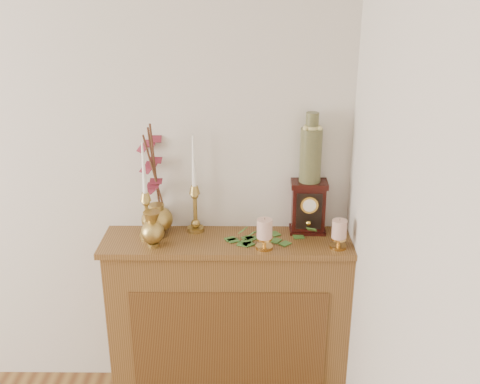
{
  "coord_description": "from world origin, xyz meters",
  "views": [
    {
      "loc": [
        1.48,
        -0.37,
        2.14
      ],
      "look_at": [
        1.46,
        2.05,
        1.2
      ],
      "focal_mm": 42.0,
      "sensor_mm": 36.0,
      "label": 1
    }
  ],
  "objects_px": {
    "bud_vase": "(152,230)",
    "ginger_jar": "(153,182)",
    "candlestick_center": "(195,201)",
    "ceramic_vase": "(311,151)",
    "candlestick_left": "(146,208)",
    "mantel_clock": "(308,207)"
  },
  "relations": [
    {
      "from": "ginger_jar",
      "to": "ceramic_vase",
      "type": "distance_m",
      "value": 0.78
    },
    {
      "from": "ginger_jar",
      "to": "mantel_clock",
      "type": "relative_size",
      "value": 2.15
    },
    {
      "from": "bud_vase",
      "to": "mantel_clock",
      "type": "bearing_deg",
      "value": 13.41
    },
    {
      "from": "bud_vase",
      "to": "candlestick_center",
      "type": "bearing_deg",
      "value": 43.24
    },
    {
      "from": "candlestick_left",
      "to": "ginger_jar",
      "type": "height_order",
      "value": "ginger_jar"
    },
    {
      "from": "ginger_jar",
      "to": "mantel_clock",
      "type": "height_order",
      "value": "ginger_jar"
    },
    {
      "from": "candlestick_left",
      "to": "candlestick_center",
      "type": "bearing_deg",
      "value": 21.3
    },
    {
      "from": "candlestick_center",
      "to": "ceramic_vase",
      "type": "distance_m",
      "value": 0.62
    },
    {
      "from": "candlestick_left",
      "to": "bud_vase",
      "type": "height_order",
      "value": "candlestick_left"
    },
    {
      "from": "candlestick_center",
      "to": "mantel_clock",
      "type": "bearing_deg",
      "value": 0.28
    },
    {
      "from": "candlestick_left",
      "to": "ginger_jar",
      "type": "bearing_deg",
      "value": 76.87
    },
    {
      "from": "candlestick_center",
      "to": "ceramic_vase",
      "type": "xyz_separation_m",
      "value": [
        0.56,
        0.01,
        0.26
      ]
    },
    {
      "from": "bud_vase",
      "to": "ginger_jar",
      "type": "relative_size",
      "value": 0.31
    },
    {
      "from": "candlestick_center",
      "to": "mantel_clock",
      "type": "xyz_separation_m",
      "value": [
        0.56,
        0.0,
        -0.03
      ]
    },
    {
      "from": "bud_vase",
      "to": "mantel_clock",
      "type": "height_order",
      "value": "mantel_clock"
    },
    {
      "from": "candlestick_center",
      "to": "mantel_clock",
      "type": "relative_size",
      "value": 1.86
    },
    {
      "from": "ginger_jar",
      "to": "bud_vase",
      "type": "bearing_deg",
      "value": -85.48
    },
    {
      "from": "candlestick_left",
      "to": "candlestick_center",
      "type": "distance_m",
      "value": 0.24
    },
    {
      "from": "candlestick_center",
      "to": "ginger_jar",
      "type": "height_order",
      "value": "ginger_jar"
    },
    {
      "from": "ginger_jar",
      "to": "ceramic_vase",
      "type": "height_order",
      "value": "ceramic_vase"
    },
    {
      "from": "ginger_jar",
      "to": "mantel_clock",
      "type": "distance_m",
      "value": 0.78
    },
    {
      "from": "candlestick_center",
      "to": "ceramic_vase",
      "type": "height_order",
      "value": "ceramic_vase"
    }
  ]
}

